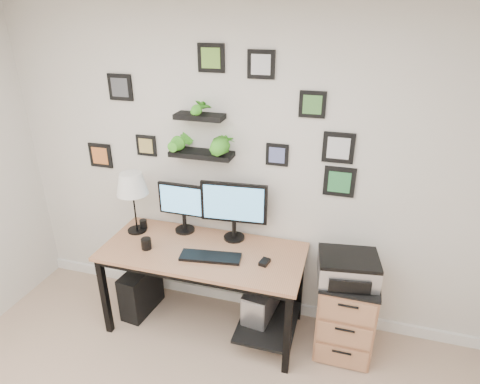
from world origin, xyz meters
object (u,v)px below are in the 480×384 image
(monitor_left, at_px, (183,204))
(file_cabinet, at_px, (346,311))
(desk, at_px, (209,262))
(pc_tower_grey, at_px, (262,308))
(mug, at_px, (146,244))
(table_lamp, at_px, (132,185))
(printer, at_px, (348,268))
(pc_tower_black, at_px, (141,290))
(monitor_right, at_px, (234,207))

(monitor_left, relative_size, file_cabinet, 0.65)
(desk, xyz_separation_m, monitor_left, (-0.29, 0.20, 0.38))
(monitor_left, bearing_deg, pc_tower_grey, -12.49)
(monitor_left, distance_m, mug, 0.44)
(table_lamp, bearing_deg, monitor_left, 15.74)
(printer, bearing_deg, mug, -174.45)
(desk, relative_size, monitor_left, 3.67)
(table_lamp, relative_size, printer, 1.14)
(table_lamp, distance_m, pc_tower_grey, 1.47)
(pc_tower_black, height_order, printer, printer)
(desk, xyz_separation_m, file_cabinet, (1.11, 0.06, -0.29))
(table_lamp, xyz_separation_m, mug, (0.21, -0.23, -0.38))
(desk, distance_m, monitor_left, 0.52)
(monitor_left, distance_m, table_lamp, 0.44)
(pc_tower_grey, bearing_deg, pc_tower_black, -176.84)
(table_lamp, height_order, mug, table_lamp)
(monitor_left, height_order, pc_tower_black, monitor_left)
(monitor_left, bearing_deg, table_lamp, -164.26)
(printer, bearing_deg, monitor_right, 168.52)
(desk, distance_m, mug, 0.52)
(file_cabinet, bearing_deg, pc_tower_black, -177.54)
(monitor_right, distance_m, pc_tower_grey, 0.89)
(mug, xyz_separation_m, pc_tower_grey, (0.91, 0.18, -0.57))
(monitor_right, distance_m, mug, 0.75)
(pc_tower_black, bearing_deg, desk, 8.12)
(mug, xyz_separation_m, printer, (1.55, 0.15, -0.03))
(monitor_right, height_order, printer, monitor_right)
(monitor_right, height_order, pc_tower_black, monitor_right)
(monitor_right, height_order, table_lamp, table_lamp)
(pc_tower_grey, bearing_deg, monitor_right, 151.28)
(file_cabinet, bearing_deg, pc_tower_grey, -178.69)
(pc_tower_black, distance_m, printer, 1.81)
(pc_tower_grey, xyz_separation_m, file_cabinet, (0.67, 0.02, 0.11))
(monitor_left, bearing_deg, file_cabinet, -5.99)
(table_lamp, bearing_deg, pc_tower_black, -71.63)
(pc_tower_grey, bearing_deg, desk, -174.42)
(monitor_right, distance_m, table_lamp, 0.85)
(monitor_left, height_order, monitor_right, monitor_right)
(pc_tower_black, xyz_separation_m, printer, (1.73, 0.03, 0.56))
(pc_tower_grey, bearing_deg, mug, -168.76)
(desk, xyz_separation_m, monitor_right, (0.15, 0.20, 0.42))
(pc_tower_black, height_order, file_cabinet, file_cabinet)
(monitor_left, distance_m, monitor_right, 0.45)
(desk, height_order, file_cabinet, desk)
(table_lamp, distance_m, printer, 1.81)
(table_lamp, xyz_separation_m, pc_tower_grey, (1.12, -0.05, -0.95))
(monitor_left, distance_m, pc_tower_black, 0.90)
(table_lamp, bearing_deg, desk, -7.81)
(table_lamp, distance_m, mug, 0.50)
(monitor_right, relative_size, file_cabinet, 0.81)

